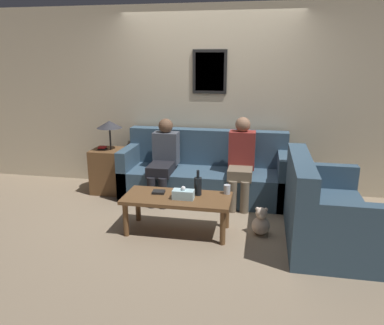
{
  "coord_description": "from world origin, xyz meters",
  "views": [
    {
      "loc": [
        0.76,
        -4.42,
        1.9
      ],
      "look_at": [
        -0.06,
        -0.12,
        0.66
      ],
      "focal_mm": 35.0,
      "sensor_mm": 36.0,
      "label": 1
    }
  ],
  "objects_px": {
    "drinking_glass": "(227,189)",
    "teddy_bear": "(261,223)",
    "coffee_table": "(177,201)",
    "person_left": "(164,157)",
    "person_right": "(241,159)",
    "couch_side": "(322,214)",
    "couch_main": "(204,175)",
    "wine_bottle": "(198,186)"
  },
  "relations": [
    {
      "from": "drinking_glass",
      "to": "teddy_bear",
      "type": "height_order",
      "value": "drinking_glass"
    },
    {
      "from": "drinking_glass",
      "to": "teddy_bear",
      "type": "xyz_separation_m",
      "value": [
        0.39,
        -0.08,
        -0.34
      ]
    },
    {
      "from": "coffee_table",
      "to": "person_left",
      "type": "height_order",
      "value": "person_left"
    },
    {
      "from": "person_right",
      "to": "person_left",
      "type": "bearing_deg",
      "value": -179.89
    },
    {
      "from": "person_right",
      "to": "teddy_bear",
      "type": "relative_size",
      "value": 3.63
    },
    {
      "from": "couch_side",
      "to": "teddy_bear",
      "type": "distance_m",
      "value": 0.65
    },
    {
      "from": "person_left",
      "to": "teddy_bear",
      "type": "relative_size",
      "value": 3.45
    },
    {
      "from": "couch_main",
      "to": "coffee_table",
      "type": "bearing_deg",
      "value": -95.98
    },
    {
      "from": "coffee_table",
      "to": "person_right",
      "type": "bearing_deg",
      "value": 57.43
    },
    {
      "from": "coffee_table",
      "to": "drinking_glass",
      "type": "relative_size",
      "value": 11.36
    },
    {
      "from": "teddy_bear",
      "to": "person_right",
      "type": "bearing_deg",
      "value": 108.26
    },
    {
      "from": "couch_side",
      "to": "wine_bottle",
      "type": "xyz_separation_m",
      "value": [
        -1.33,
        0.04,
        0.21
      ]
    },
    {
      "from": "coffee_table",
      "to": "drinking_glass",
      "type": "height_order",
      "value": "drinking_glass"
    },
    {
      "from": "person_right",
      "to": "drinking_glass",
      "type": "bearing_deg",
      "value": -97.29
    },
    {
      "from": "couch_main",
      "to": "wine_bottle",
      "type": "xyz_separation_m",
      "value": [
        0.09,
        -1.07,
        0.21
      ]
    },
    {
      "from": "couch_main",
      "to": "wine_bottle",
      "type": "relative_size",
      "value": 7.86
    },
    {
      "from": "couch_side",
      "to": "person_right",
      "type": "height_order",
      "value": "person_right"
    },
    {
      "from": "couch_side",
      "to": "person_right",
      "type": "distance_m",
      "value": 1.34
    },
    {
      "from": "wine_bottle",
      "to": "person_left",
      "type": "relative_size",
      "value": 0.26
    },
    {
      "from": "coffee_table",
      "to": "wine_bottle",
      "type": "xyz_separation_m",
      "value": [
        0.21,
        0.09,
        0.17
      ]
    },
    {
      "from": "drinking_glass",
      "to": "person_right",
      "type": "bearing_deg",
      "value": 82.71
    },
    {
      "from": "drinking_glass",
      "to": "teddy_bear",
      "type": "relative_size",
      "value": 0.33
    },
    {
      "from": "person_left",
      "to": "wine_bottle",
      "type": "bearing_deg",
      "value": -54.79
    },
    {
      "from": "drinking_glass",
      "to": "person_left",
      "type": "bearing_deg",
      "value": 139.87
    },
    {
      "from": "couch_main",
      "to": "drinking_glass",
      "type": "relative_size",
      "value": 21.6
    },
    {
      "from": "wine_bottle",
      "to": "person_right",
      "type": "relative_size",
      "value": 0.25
    },
    {
      "from": "teddy_bear",
      "to": "couch_main",
      "type": "bearing_deg",
      "value": 127.26
    },
    {
      "from": "drinking_glass",
      "to": "person_left",
      "type": "relative_size",
      "value": 0.1
    },
    {
      "from": "coffee_table",
      "to": "teddy_bear",
      "type": "distance_m",
      "value": 0.95
    },
    {
      "from": "couch_side",
      "to": "wine_bottle",
      "type": "distance_m",
      "value": 1.35
    },
    {
      "from": "person_right",
      "to": "couch_main",
      "type": "bearing_deg",
      "value": 161.21
    },
    {
      "from": "drinking_glass",
      "to": "person_left",
      "type": "height_order",
      "value": "person_left"
    },
    {
      "from": "couch_main",
      "to": "coffee_table",
      "type": "relative_size",
      "value": 1.9
    },
    {
      "from": "couch_side",
      "to": "drinking_glass",
      "type": "distance_m",
      "value": 1.03
    },
    {
      "from": "teddy_bear",
      "to": "coffee_table",
      "type": "bearing_deg",
      "value": -173.11
    },
    {
      "from": "couch_main",
      "to": "person_right",
      "type": "height_order",
      "value": "person_right"
    },
    {
      "from": "couch_main",
      "to": "teddy_bear",
      "type": "relative_size",
      "value": 7.1
    },
    {
      "from": "wine_bottle",
      "to": "drinking_glass",
      "type": "height_order",
      "value": "wine_bottle"
    },
    {
      "from": "couch_side",
      "to": "person_left",
      "type": "height_order",
      "value": "person_left"
    },
    {
      "from": "person_left",
      "to": "couch_side",
      "type": "bearing_deg",
      "value": -25.37
    },
    {
      "from": "person_right",
      "to": "wine_bottle",
      "type": "bearing_deg",
      "value": -114.95
    },
    {
      "from": "person_left",
      "to": "drinking_glass",
      "type": "bearing_deg",
      "value": -40.13
    }
  ]
}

